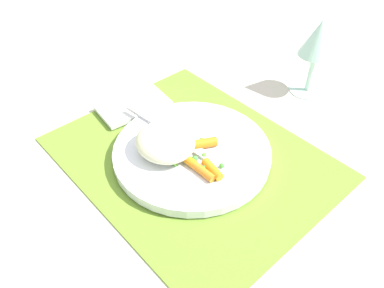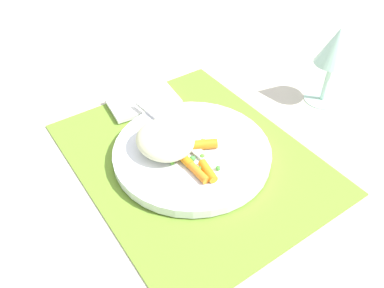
% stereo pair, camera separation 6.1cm
% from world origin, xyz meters
% --- Properties ---
extents(ground_plane, '(2.40, 2.40, 0.00)m').
position_xyz_m(ground_plane, '(0.00, 0.00, 0.00)').
color(ground_plane, beige).
extents(placemat, '(0.45, 0.36, 0.01)m').
position_xyz_m(placemat, '(0.00, 0.00, 0.00)').
color(placemat, olive).
rests_on(placemat, ground_plane).
extents(plate, '(0.27, 0.27, 0.02)m').
position_xyz_m(plate, '(0.00, 0.00, 0.01)').
color(plate, white).
rests_on(plate, placemat).
extents(rice_mound, '(0.10, 0.09, 0.04)m').
position_xyz_m(rice_mound, '(-0.02, -0.04, 0.04)').
color(rice_mound, beige).
rests_on(rice_mound, plate).
extents(carrot_portion, '(0.09, 0.08, 0.02)m').
position_xyz_m(carrot_portion, '(0.03, -0.01, 0.03)').
color(carrot_portion, orange).
rests_on(carrot_portion, plate).
extents(pea_scatter, '(0.08, 0.09, 0.01)m').
position_xyz_m(pea_scatter, '(0.03, -0.01, 0.03)').
color(pea_scatter, '#51A63D').
rests_on(pea_scatter, plate).
extents(fork, '(0.20, 0.03, 0.01)m').
position_xyz_m(fork, '(-0.04, -0.00, 0.03)').
color(fork, silver).
rests_on(fork, plate).
extents(wine_glass, '(0.07, 0.07, 0.16)m').
position_xyz_m(wine_glass, '(0.01, 0.32, 0.11)').
color(wine_glass, '#B2E0CC').
rests_on(wine_glass, ground_plane).
extents(napkin, '(0.09, 0.14, 0.01)m').
position_xyz_m(napkin, '(-0.18, 0.01, 0.01)').
color(napkin, white).
rests_on(napkin, placemat).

